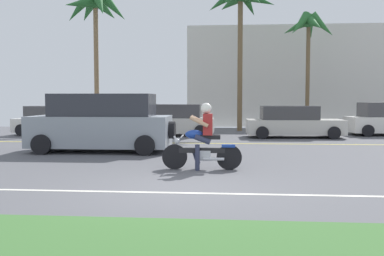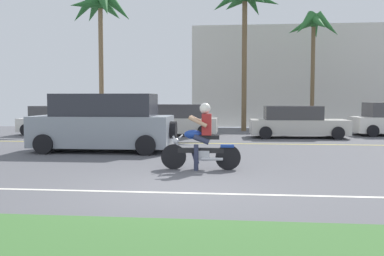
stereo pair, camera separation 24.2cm
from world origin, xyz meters
The scene contains 12 objects.
ground centered at (0.00, 3.00, -0.02)m, with size 56.00×30.00×0.04m, color #545459.
lane_line_near centered at (0.00, -0.25, 0.00)m, with size 50.40×0.12×0.01m, color silver.
lane_line_far centered at (0.00, 8.82, 0.00)m, with size 50.40×0.12×0.01m, color yellow.
motorcyclist centered at (0.34, 2.49, 0.71)m, with size 2.00×0.65×1.67m.
suv_nearby centered at (-3.24, 5.92, 0.94)m, with size 4.82×2.13×1.93m.
parked_car_0 centered at (-7.34, 12.18, 0.66)m, with size 4.12×2.03×1.41m.
parked_car_1 centered at (-1.72, 12.37, 0.70)m, with size 4.18×1.92×1.50m.
parked_car_2 centered at (3.91, 11.75, 0.68)m, with size 4.37×1.95×1.44m.
palm_tree_0 centered at (5.34, 16.37, 5.51)m, with size 3.00×3.12×6.53m.
palm_tree_1 centered at (1.59, 15.56, 6.80)m, with size 3.85×3.63×7.93m.
palm_tree_2 centered at (-6.54, 15.97, 6.74)m, with size 3.89×3.91×7.96m.
building_far centered at (6.43, 21.00, 3.15)m, with size 16.09×4.00×6.30m, color beige.
Camera 1 is at (0.98, -8.29, 1.78)m, focal length 40.70 mm.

